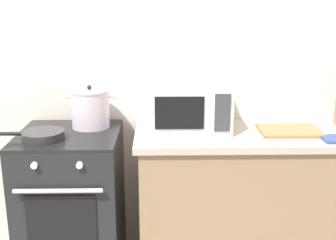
% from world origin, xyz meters
% --- Properties ---
extents(back_wall, '(4.40, 0.10, 2.50)m').
position_xyz_m(back_wall, '(0.30, 0.97, 1.25)').
color(back_wall, silver).
rests_on(back_wall, ground_plane).
extents(lower_cabinet_right, '(1.64, 0.56, 0.88)m').
position_xyz_m(lower_cabinet_right, '(0.90, 0.62, 0.44)').
color(lower_cabinet_right, '#8C7051').
rests_on(lower_cabinet_right, ground_plane).
extents(countertop_right, '(1.70, 0.60, 0.04)m').
position_xyz_m(countertop_right, '(0.90, 0.62, 0.90)').
color(countertop_right, '#ADA393').
rests_on(countertop_right, lower_cabinet_right).
extents(stove, '(0.60, 0.64, 0.92)m').
position_xyz_m(stove, '(-0.35, 0.60, 0.46)').
color(stove, black).
rests_on(stove, ground_plane).
extents(stock_pot, '(0.32, 0.24, 0.27)m').
position_xyz_m(stock_pot, '(-0.23, 0.73, 1.04)').
color(stock_pot, silver).
rests_on(stock_pot, stove).
extents(frying_pan, '(0.44, 0.24, 0.05)m').
position_xyz_m(frying_pan, '(-0.47, 0.49, 0.95)').
color(frying_pan, '#28282B').
rests_on(frying_pan, stove).
extents(microwave, '(0.50, 0.37, 0.30)m').
position_xyz_m(microwave, '(0.37, 0.68, 1.07)').
color(microwave, white).
rests_on(microwave, countertop_right).
extents(cutting_board, '(0.36, 0.26, 0.02)m').
position_xyz_m(cutting_board, '(0.98, 0.60, 0.93)').
color(cutting_board, '#997047').
rests_on(cutting_board, countertop_right).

